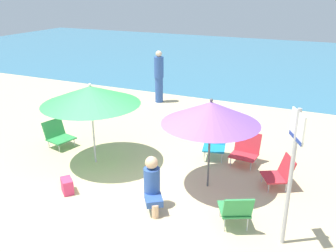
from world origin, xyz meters
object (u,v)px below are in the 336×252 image
at_px(umbrella_green, 91,95).
at_px(umbrella_purple, 211,113).
at_px(person_a, 152,183).
at_px(beach_chair_d, 280,172).
at_px(beach_bag, 67,186).
at_px(person_b, 159,77).
at_px(beach_chair_b, 58,134).
at_px(warning_sign, 293,160).
at_px(beach_chair_c, 236,209).
at_px(beach_chair_a, 214,144).
at_px(beach_chair_e, 246,149).

distance_m(umbrella_green, umbrella_purple, 2.57).
bearing_deg(person_a, beach_chair_d, 96.26).
relative_size(umbrella_green, beach_bag, 6.58).
bearing_deg(person_b, beach_chair_b, -25.68).
bearing_deg(beach_chair_d, beach_bag, -1.29).
relative_size(umbrella_green, umbrella_purple, 1.14).
bearing_deg(umbrella_green, warning_sign, -14.82).
xyz_separation_m(person_a, person_b, (-2.62, 5.67, 0.38)).
bearing_deg(person_a, umbrella_purple, 115.24).
xyz_separation_m(beach_chair_d, person_b, (-4.50, 4.01, 0.55)).
height_order(umbrella_green, beach_chair_c, umbrella_green).
xyz_separation_m(beach_chair_d, person_a, (-1.89, -1.65, 0.18)).
height_order(umbrella_green, warning_sign, warning_sign).
relative_size(umbrella_green, warning_sign, 0.97).
height_order(beach_chair_a, person_a, person_a).
distance_m(umbrella_green, beach_chair_e, 3.48).
relative_size(beach_chair_e, person_b, 0.39).
xyz_separation_m(beach_chair_d, beach_bag, (-3.57, -1.86, -0.17)).
distance_m(beach_chair_b, person_b, 4.32).
bearing_deg(beach_chair_e, person_a, -19.10).
relative_size(beach_chair_b, beach_chair_d, 1.01).
bearing_deg(person_a, beach_chair_b, -148.72).
bearing_deg(umbrella_purple, umbrella_green, -179.27).
xyz_separation_m(beach_chair_e, beach_bag, (-2.73, -2.59, -0.19)).
height_order(beach_chair_a, beach_chair_e, beach_chair_e).
bearing_deg(beach_chair_b, beach_chair_a, 28.15).
height_order(beach_chair_e, warning_sign, warning_sign).
bearing_deg(beach_chair_d, person_a, 12.46).
bearing_deg(beach_chair_a, umbrella_purple, -0.18).
bearing_deg(beach_chair_c, warning_sign, -121.11).
relative_size(umbrella_green, beach_chair_e, 3.10).
height_order(umbrella_green, beach_chair_a, umbrella_green).
relative_size(beach_chair_a, person_a, 0.67).
xyz_separation_m(beach_chair_b, beach_chair_c, (4.71, -1.40, 0.05)).
height_order(beach_chair_a, beach_bag, beach_chair_a).
xyz_separation_m(umbrella_purple, beach_chair_a, (-0.29, 1.29, -1.17)).
bearing_deg(warning_sign, person_a, 153.44).
relative_size(beach_chair_a, person_b, 0.38).
distance_m(beach_chair_b, beach_bag, 2.29).
distance_m(beach_chair_b, beach_chair_d, 5.16).
height_order(beach_chair_a, person_b, person_b).
bearing_deg(beach_chair_c, person_b, 9.14).
height_order(beach_chair_b, person_a, person_a).
relative_size(umbrella_purple, beach_chair_e, 2.73).
bearing_deg(beach_bag, person_a, 6.88).
xyz_separation_m(beach_chair_b, beach_bag, (1.58, -1.64, -0.16)).
bearing_deg(beach_chair_d, beach_chair_b, -26.37).
height_order(beach_chair_d, beach_chair_e, beach_chair_e).
bearing_deg(umbrella_purple, beach_chair_c, -52.75).
xyz_separation_m(person_b, beach_bag, (0.94, -5.87, -0.72)).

